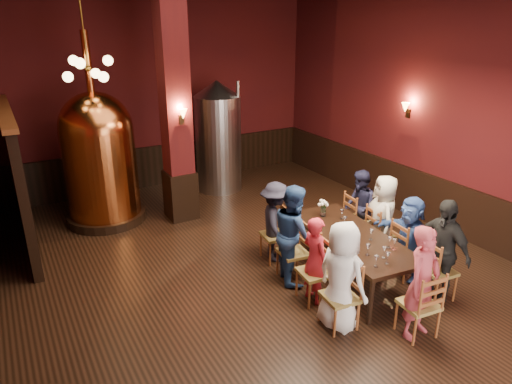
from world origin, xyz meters
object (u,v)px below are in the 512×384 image
dining_table (352,238)px  person_1 (315,260)px  copper_kettle (100,157)px  steel_vessel (218,136)px  person_0 (341,276)px  rose_vase (324,205)px  person_2 (294,233)px

dining_table → person_1: (-0.88, -0.23, -0.02)m
person_1 → copper_kettle: (-1.98, 4.46, 0.69)m
dining_table → steel_vessel: size_ratio=0.96×
person_0 → steel_vessel: 5.74m
steel_vessel → rose_vase: size_ratio=8.59×
dining_table → person_1: 0.91m
person_2 → copper_kettle: 4.36m
dining_table → rose_vase: 0.84m
copper_kettle → rose_vase: 4.52m
person_1 → rose_vase: (0.94, 1.03, 0.28)m
copper_kettle → person_1: bearing=-66.0°
person_2 → copper_kettle: copper_kettle is taller
person_2 → rose_vase: size_ratio=5.21×
dining_table → copper_kettle: size_ratio=0.67×
person_0 → rose_vase: 1.98m
person_2 → steel_vessel: 4.42m
person_2 → rose_vase: bearing=-47.1°
person_0 → person_1: 0.68m
person_0 → dining_table: bearing=-57.6°
rose_vase → copper_kettle: bearing=130.4°
copper_kettle → steel_vessel: bearing=10.3°
person_2 → copper_kettle: size_ratio=0.42×
copper_kettle → rose_vase: copper_kettle is taller
person_0 → rose_vase: (1.01, 1.70, 0.18)m
person_1 → steel_vessel: size_ratio=0.51×
person_1 → person_2: 0.67m
person_1 → person_2: size_ratio=0.84×
steel_vessel → dining_table: bearing=-89.6°
person_1 → copper_kettle: size_ratio=0.36×
dining_table → rose_vase: rose_vase is taller
steel_vessel → person_1: bearing=-99.7°
dining_table → person_0: 1.31m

